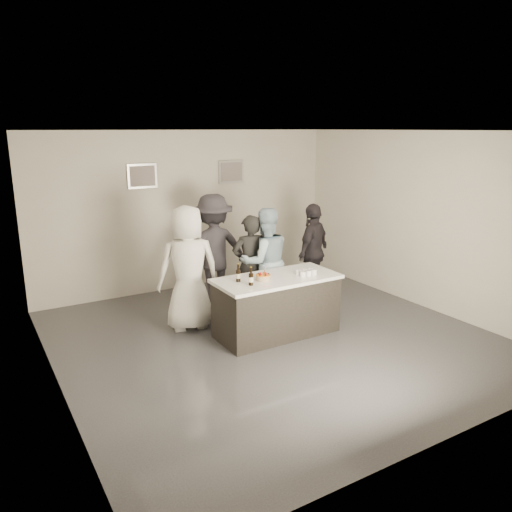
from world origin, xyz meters
name	(u,v)px	position (x,y,z in m)	size (l,w,h in m)	color
floor	(273,338)	(0.00, 0.00, 0.00)	(6.00, 6.00, 0.00)	#3D3D42
ceiling	(275,131)	(0.00, 0.00, 3.00)	(6.00, 6.00, 0.00)	white
wall_back	(189,210)	(0.00, 3.00, 1.50)	(6.00, 0.04, 3.00)	beige
wall_front	(451,301)	(0.00, -3.00, 1.50)	(6.00, 0.04, 3.00)	beige
wall_left	(49,269)	(-3.00, 0.00, 1.50)	(0.04, 6.00, 3.00)	beige
wall_right	(421,220)	(3.00, 0.00, 1.50)	(0.04, 6.00, 3.00)	beige
picture_left	(142,176)	(-0.90, 2.97, 2.20)	(0.54, 0.04, 0.44)	#B2B2B7
picture_right	(231,172)	(0.90, 2.97, 2.20)	(0.54, 0.04, 0.44)	#B2B2B7
bar_counter	(277,306)	(0.13, 0.10, 0.45)	(1.86, 0.86, 0.90)	white
cake	(263,278)	(-0.13, 0.08, 0.94)	(0.22, 0.22, 0.07)	orange
beer_bottle_a	(238,273)	(-0.47, 0.20, 1.03)	(0.07, 0.07, 0.26)	black
beer_bottle_b	(251,276)	(-0.40, -0.04, 1.03)	(0.07, 0.07, 0.26)	black
tumbler_cluster	(306,272)	(0.57, -0.02, 0.94)	(0.30, 0.19, 0.08)	orange
candles	(267,286)	(-0.24, -0.21, 0.90)	(0.24, 0.08, 0.01)	pink
person_main_black	(250,265)	(0.23, 1.08, 0.84)	(0.61, 0.40, 1.68)	black
person_main_blue	(265,261)	(0.45, 0.96, 0.90)	(0.87, 0.68, 1.79)	#A1BFD3
person_guest_left	(188,268)	(-0.90, 1.00, 0.97)	(0.94, 0.61, 1.93)	white
person_guest_right	(313,251)	(1.61, 1.19, 0.87)	(1.02, 0.43, 1.75)	#262228
person_guest_back	(214,250)	(-0.08, 1.82, 0.98)	(1.26, 0.72, 1.95)	#2D2B33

